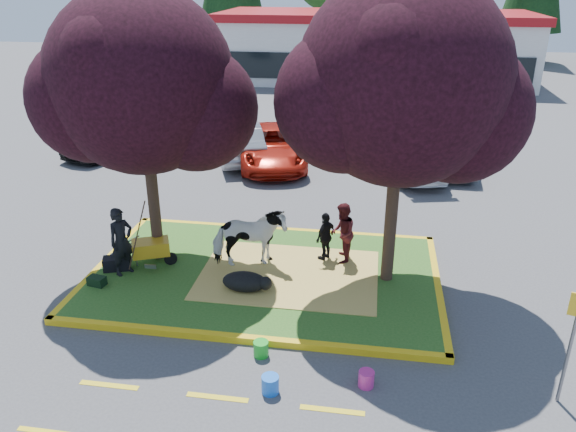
# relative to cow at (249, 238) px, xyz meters

# --- Properties ---
(ground) EXTENTS (90.00, 90.00, 0.00)m
(ground) POSITION_rel_cow_xyz_m (0.42, -0.30, -0.90)
(ground) COLOR #424244
(ground) RESTS_ON ground
(median_island) EXTENTS (8.00, 5.00, 0.15)m
(median_island) POSITION_rel_cow_xyz_m (0.42, -0.30, -0.82)
(median_island) COLOR #26591B
(median_island) RESTS_ON ground
(curb_near) EXTENTS (8.30, 0.16, 0.15)m
(curb_near) POSITION_rel_cow_xyz_m (0.42, -2.88, -0.82)
(curb_near) COLOR yellow
(curb_near) RESTS_ON ground
(curb_far) EXTENTS (8.30, 0.16, 0.15)m
(curb_far) POSITION_rel_cow_xyz_m (0.42, 2.28, -0.82)
(curb_far) COLOR yellow
(curb_far) RESTS_ON ground
(curb_left) EXTENTS (0.16, 5.30, 0.15)m
(curb_left) POSITION_rel_cow_xyz_m (-3.66, -0.30, -0.82)
(curb_left) COLOR yellow
(curb_left) RESTS_ON ground
(curb_right) EXTENTS (0.16, 5.30, 0.15)m
(curb_right) POSITION_rel_cow_xyz_m (4.50, -0.30, -0.82)
(curb_right) COLOR yellow
(curb_right) RESTS_ON ground
(straw_bedding) EXTENTS (4.20, 3.00, 0.01)m
(straw_bedding) POSITION_rel_cow_xyz_m (1.02, -0.30, -0.74)
(straw_bedding) COLOR #D7C258
(straw_bedding) RESTS_ON median_island
(tree_purple_left) EXTENTS (5.06, 4.20, 6.51)m
(tree_purple_left) POSITION_rel_cow_xyz_m (-2.36, 0.08, 3.46)
(tree_purple_left) COLOR black
(tree_purple_left) RESTS_ON median_island
(tree_purple_right) EXTENTS (5.30, 4.40, 6.82)m
(tree_purple_right) POSITION_rel_cow_xyz_m (3.34, -0.12, 3.66)
(tree_purple_right) COLOR black
(tree_purple_right) RESTS_ON median_island
(fire_lane_stripe_a) EXTENTS (1.10, 0.12, 0.01)m
(fire_lane_stripe_a) POSITION_rel_cow_xyz_m (-1.58, -4.50, -0.89)
(fire_lane_stripe_a) COLOR yellow
(fire_lane_stripe_a) RESTS_ON ground
(fire_lane_stripe_b) EXTENTS (1.10, 0.12, 0.01)m
(fire_lane_stripe_b) POSITION_rel_cow_xyz_m (0.42, -4.50, -0.89)
(fire_lane_stripe_b) COLOR yellow
(fire_lane_stripe_b) RESTS_ON ground
(fire_lane_stripe_c) EXTENTS (1.10, 0.12, 0.01)m
(fire_lane_stripe_c) POSITION_rel_cow_xyz_m (2.42, -4.50, -0.89)
(fire_lane_stripe_c) COLOR yellow
(fire_lane_stripe_c) RESTS_ON ground
(retail_building) EXTENTS (20.40, 8.40, 4.40)m
(retail_building) POSITION_rel_cow_xyz_m (2.42, 27.68, 1.35)
(retail_building) COLOR silver
(retail_building) RESTS_ON ground
(cow) EXTENTS (1.93, 1.30, 1.49)m
(cow) POSITION_rel_cow_xyz_m (0.00, 0.00, 0.00)
(cow) COLOR white
(cow) RESTS_ON median_island
(calf) EXTENTS (1.06, 0.64, 0.44)m
(calf) POSITION_rel_cow_xyz_m (0.14, -1.16, -0.53)
(calf) COLOR black
(calf) RESTS_ON median_island
(handler) EXTENTS (0.67, 0.73, 1.67)m
(handler) POSITION_rel_cow_xyz_m (-2.88, -0.82, 0.09)
(handler) COLOR black
(handler) RESTS_ON median_island
(visitor_a) EXTENTS (0.59, 0.75, 1.53)m
(visitor_a) POSITION_rel_cow_xyz_m (2.20, 0.60, 0.02)
(visitor_a) COLOR #451317
(visitor_a) RESTS_ON median_island
(visitor_b) EXTENTS (0.63, 0.79, 1.26)m
(visitor_b) POSITION_rel_cow_xyz_m (1.79, 0.64, -0.12)
(visitor_b) COLOR black
(visitor_b) RESTS_ON median_island
(wheelbarrow) EXTENTS (1.59, 0.84, 0.60)m
(wheelbarrow) POSITION_rel_cow_xyz_m (-2.42, -0.25, -0.33)
(wheelbarrow) COLOR black
(wheelbarrow) RESTS_ON median_island
(gear_bag_dark) EXTENTS (0.70, 0.53, 0.32)m
(gear_bag_dark) POSITION_rel_cow_xyz_m (-3.15, -0.69, -0.59)
(gear_bag_dark) COLOR black
(gear_bag_dark) RESTS_ON median_island
(gear_bag_green) EXTENTS (0.44, 0.32, 0.21)m
(gear_bag_green) POSITION_rel_cow_xyz_m (-3.28, -1.47, -0.64)
(gear_bag_green) COLOR black
(gear_bag_green) RESTS_ON median_island
(sign_post) EXTENTS (0.31, 0.13, 2.29)m
(sign_post) POSITION_rel_cow_xyz_m (6.23, -3.66, 0.50)
(sign_post) COLOR slate
(sign_post) RESTS_ON ground
(bucket_green) EXTENTS (0.35, 0.35, 0.31)m
(bucket_green) POSITION_rel_cow_xyz_m (0.94, -3.24, -0.74)
(bucket_green) COLOR green
(bucket_green) RESTS_ON ground
(bucket_pink) EXTENTS (0.38, 0.38, 0.31)m
(bucket_pink) POSITION_rel_cow_xyz_m (2.96, -3.79, -0.74)
(bucket_pink) COLOR #D32F88
(bucket_pink) RESTS_ON ground
(bucket_blue) EXTENTS (0.32, 0.32, 0.33)m
(bucket_blue) POSITION_rel_cow_xyz_m (1.30, -4.22, -0.73)
(bucket_blue) COLOR blue
(bucket_blue) RESTS_ON ground
(car_black) EXTENTS (2.95, 4.63, 1.47)m
(car_black) POSITION_rel_cow_xyz_m (-7.77, 8.80, -0.16)
(car_black) COLOR black
(car_black) RESTS_ON ground
(car_silver) EXTENTS (3.13, 4.86, 1.51)m
(car_silver) POSITION_rel_cow_xyz_m (-2.46, 8.91, -0.14)
(car_silver) COLOR #95979D
(car_silver) RESTS_ON ground
(car_red) EXTENTS (3.43, 5.56, 1.44)m
(car_red) POSITION_rel_cow_xyz_m (-0.96, 8.39, -0.18)
(car_red) COLOR #A81B0E
(car_red) RESTS_ON ground
(car_white) EXTENTS (2.84, 4.78, 1.30)m
(car_white) POSITION_rel_cow_xyz_m (4.18, 8.08, -0.25)
(car_white) COLOR white
(car_white) RESTS_ON ground
(car_grey) EXTENTS (1.78, 4.62, 1.50)m
(car_grey) POSITION_rel_cow_xyz_m (5.73, 9.10, -0.15)
(car_grey) COLOR #595C60
(car_grey) RESTS_ON ground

